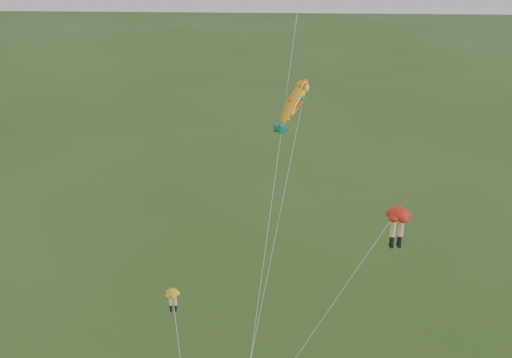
{
  "coord_description": "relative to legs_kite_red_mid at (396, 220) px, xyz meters",
  "views": [
    {
      "loc": [
        1.89,
        -25.28,
        26.32
      ],
      "look_at": [
        0.44,
        6.0,
        11.84
      ],
      "focal_mm": 40.0,
      "sensor_mm": 36.0,
      "label": 1
    }
  ],
  "objects": [
    {
      "name": "fish_kite",
      "position": [
        -5.63,
        5.01,
        4.95
      ],
      "size": [
        4.14,
        9.14,
        17.77
      ],
      "rotation": [
        0.79,
        0.0,
        -0.7
      ],
      "color": "yellow",
      "rests_on": "ground"
    },
    {
      "name": "legs_kite_yellow",
      "position": [
        -12.03,
        -2.63,
        -4.06
      ],
      "size": [
        1.64,
        3.65,
        8.0
      ],
      "rotation": [
        0.0,
        0.0,
        0.07
      ],
      "color": "yellow",
      "rests_on": "ground"
    },
    {
      "name": "legs_kite_red_mid",
      "position": [
        0.0,
        0.0,
        0.0
      ],
      "size": [
        8.72,
        4.97,
        11.97
      ],
      "rotation": [
        0.0,
        0.0,
        0.15
      ],
      "color": "red",
      "rests_on": "ground"
    }
  ]
}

